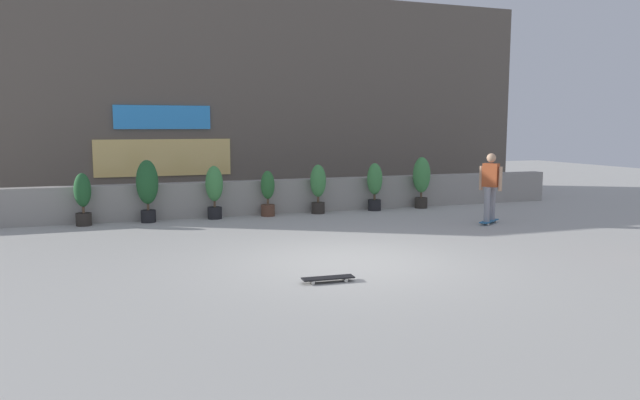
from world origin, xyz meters
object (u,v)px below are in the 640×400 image
(potted_plant_6, at_px, (422,179))
(skater_far_left, at_px, (490,185))
(potted_plant_2, at_px, (214,189))
(skateboard_near_camera, at_px, (328,278))
(potted_plant_5, at_px, (375,184))
(potted_plant_0, at_px, (83,197))
(potted_plant_3, at_px, (268,192))
(potted_plant_1, at_px, (147,186))
(potted_plant_4, at_px, (318,186))

(potted_plant_6, distance_m, skater_far_left, 2.99)
(potted_plant_2, relative_size, skateboard_near_camera, 1.66)
(potted_plant_5, relative_size, skater_far_left, 0.78)
(potted_plant_6, xyz_separation_m, skater_far_left, (0.18, -2.99, 0.09))
(potted_plant_6, bearing_deg, potted_plant_5, 180.00)
(potted_plant_0, bearing_deg, potted_plant_2, 0.00)
(potted_plant_5, bearing_deg, potted_plant_3, 180.00)
(potted_plant_1, xyz_separation_m, potted_plant_3, (3.01, 0.00, -0.27))
(potted_plant_2, bearing_deg, potted_plant_3, 0.00)
(potted_plant_4, height_order, skateboard_near_camera, potted_plant_4)
(potted_plant_1, height_order, potted_plant_6, potted_plant_1)
(potted_plant_0, relative_size, skateboard_near_camera, 1.54)
(potted_plant_0, bearing_deg, potted_plant_1, -0.00)
(potted_plant_0, xyz_separation_m, skater_far_left, (9.20, -2.99, 0.26))
(potted_plant_6, height_order, skateboard_near_camera, potted_plant_6)
(skater_far_left, xyz_separation_m, skateboard_near_camera, (-5.54, -3.74, -0.88))
(potted_plant_5, bearing_deg, skateboard_near_camera, -120.03)
(skater_far_left, bearing_deg, potted_plant_5, 118.99)
(potted_plant_3, distance_m, skater_far_left, 5.59)
(potted_plant_1, relative_size, potted_plant_3, 1.29)
(potted_plant_4, relative_size, potted_plant_5, 1.00)
(potted_plant_0, height_order, potted_plant_4, potted_plant_4)
(potted_plant_1, relative_size, potted_plant_4, 1.16)
(potted_plant_4, distance_m, skateboard_near_camera, 7.11)
(potted_plant_0, relative_size, potted_plant_5, 0.94)
(skater_far_left, bearing_deg, potted_plant_2, 153.93)
(potted_plant_3, bearing_deg, potted_plant_1, -180.00)
(potted_plant_4, height_order, potted_plant_5, potted_plant_5)
(potted_plant_3, relative_size, potted_plant_5, 0.90)
(potted_plant_0, relative_size, potted_plant_4, 0.95)
(potted_plant_1, bearing_deg, potted_plant_5, 0.00)
(potted_plant_5, relative_size, potted_plant_6, 0.90)
(potted_plant_1, bearing_deg, potted_plant_2, 0.00)
(potted_plant_2, height_order, potted_plant_5, potted_plant_2)
(potted_plant_1, distance_m, potted_plant_5, 6.08)
(potted_plant_4, bearing_deg, potted_plant_6, 0.00)
(potted_plant_0, xyz_separation_m, potted_plant_5, (7.54, 0.00, 0.06))
(potted_plant_3, height_order, potted_plant_5, potted_plant_5)
(potted_plant_6, relative_size, skater_far_left, 0.86)
(potted_plant_6, bearing_deg, potted_plant_4, -180.00)
(potted_plant_2, bearing_deg, potted_plant_6, 0.00)
(potted_plant_2, xyz_separation_m, skater_far_left, (6.11, -2.99, 0.18))
(potted_plant_3, height_order, potted_plant_6, potted_plant_6)
(potted_plant_2, bearing_deg, potted_plant_4, -0.00)
(potted_plant_2, xyz_separation_m, potted_plant_3, (1.39, 0.00, -0.14))
(potted_plant_3, xyz_separation_m, potted_plant_4, (1.39, -0.00, 0.11))
(potted_plant_0, distance_m, skateboard_near_camera, 7.68)
(skater_far_left, height_order, skateboard_near_camera, skater_far_left)
(potted_plant_1, height_order, skater_far_left, skater_far_left)
(potted_plant_4, bearing_deg, potted_plant_0, 180.00)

